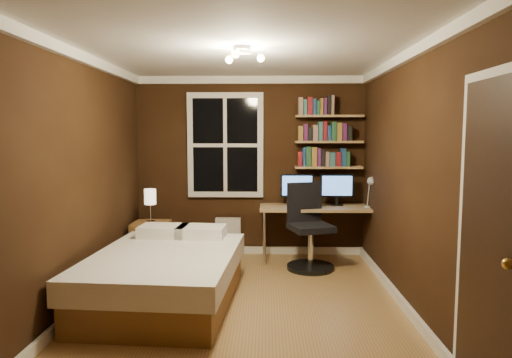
{
  "coord_description": "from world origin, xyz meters",
  "views": [
    {
      "loc": [
        0.23,
        -4.32,
        1.71
      ],
      "look_at": [
        0.12,
        0.45,
        1.24
      ],
      "focal_mm": 32.0,
      "sensor_mm": 36.0,
      "label": 1
    }
  ],
  "objects_px": {
    "bed": "(166,276)",
    "monitor_right": "(337,190)",
    "nightstand": "(151,243)",
    "desk_lamp": "(370,192)",
    "radiator": "(228,236)",
    "office_chair": "(309,235)",
    "monitor_left": "(297,190)",
    "bedside_lamp": "(150,206)",
    "desk": "(317,211)"
  },
  "relations": [
    {
      "from": "bed",
      "to": "monitor_right",
      "type": "height_order",
      "value": "monitor_right"
    },
    {
      "from": "nightstand",
      "to": "monitor_right",
      "type": "xyz_separation_m",
      "value": [
        2.47,
        0.35,
        0.67
      ]
    },
    {
      "from": "bed",
      "to": "desk_lamp",
      "type": "relative_size",
      "value": 4.56
    },
    {
      "from": "radiator",
      "to": "office_chair",
      "type": "distance_m",
      "value": 1.25
    },
    {
      "from": "bed",
      "to": "monitor_left",
      "type": "xyz_separation_m",
      "value": [
        1.44,
        1.72,
        0.67
      ]
    },
    {
      "from": "monitor_right",
      "to": "bedside_lamp",
      "type": "bearing_deg",
      "value": -172.01
    },
    {
      "from": "bed",
      "to": "desk_lamp",
      "type": "xyz_separation_m",
      "value": [
        2.37,
        1.49,
        0.68
      ]
    },
    {
      "from": "radiator",
      "to": "desk",
      "type": "distance_m",
      "value": 1.31
    },
    {
      "from": "bedside_lamp",
      "to": "desk",
      "type": "distance_m",
      "value": 2.22
    },
    {
      "from": "bedside_lamp",
      "to": "bed",
      "type": "bearing_deg",
      "value": -70.16
    },
    {
      "from": "bed",
      "to": "radiator",
      "type": "xyz_separation_m",
      "value": [
        0.48,
        1.85,
        -0.01
      ]
    },
    {
      "from": "monitor_right",
      "to": "radiator",
      "type": "bearing_deg",
      "value": 175.01
    },
    {
      "from": "desk",
      "to": "monitor_right",
      "type": "bearing_deg",
      "value": 15.83
    },
    {
      "from": "radiator",
      "to": "monitor_left",
      "type": "height_order",
      "value": "monitor_left"
    },
    {
      "from": "radiator",
      "to": "monitor_left",
      "type": "bearing_deg",
      "value": -7.79
    },
    {
      "from": "office_chair",
      "to": "nightstand",
      "type": "bearing_deg",
      "value": 158.41
    },
    {
      "from": "nightstand",
      "to": "bed",
      "type": "bearing_deg",
      "value": -68.68
    },
    {
      "from": "monitor_left",
      "to": "desk_lamp",
      "type": "xyz_separation_m",
      "value": [
        0.94,
        -0.23,
        0.0
      ]
    },
    {
      "from": "nightstand",
      "to": "monitor_right",
      "type": "bearing_deg",
      "value": 9.47
    },
    {
      "from": "radiator",
      "to": "desk",
      "type": "height_order",
      "value": "desk"
    },
    {
      "from": "nightstand",
      "to": "desk_lamp",
      "type": "xyz_separation_m",
      "value": [
        2.87,
        0.12,
        0.67
      ]
    },
    {
      "from": "monitor_right",
      "to": "office_chair",
      "type": "relative_size",
      "value": 0.42
    },
    {
      "from": "desk",
      "to": "office_chair",
      "type": "relative_size",
      "value": 1.43
    },
    {
      "from": "monitor_right",
      "to": "desk_lamp",
      "type": "xyz_separation_m",
      "value": [
        0.4,
        -0.23,
        0.0
      ]
    },
    {
      "from": "desk_lamp",
      "to": "office_chair",
      "type": "xyz_separation_m",
      "value": [
        -0.81,
        -0.25,
        -0.53
      ]
    },
    {
      "from": "monitor_right",
      "to": "office_chair",
      "type": "height_order",
      "value": "monitor_right"
    },
    {
      "from": "bed",
      "to": "bedside_lamp",
      "type": "relative_size",
      "value": 4.62
    },
    {
      "from": "nightstand",
      "to": "desk_lamp",
      "type": "distance_m",
      "value": 2.95
    },
    {
      "from": "bedside_lamp",
      "to": "monitor_left",
      "type": "height_order",
      "value": "monitor_left"
    },
    {
      "from": "bedside_lamp",
      "to": "desk_lamp",
      "type": "xyz_separation_m",
      "value": [
        2.87,
        0.12,
        0.18
      ]
    },
    {
      "from": "bed",
      "to": "monitor_left",
      "type": "distance_m",
      "value": 2.34
    },
    {
      "from": "monitor_left",
      "to": "office_chair",
      "type": "distance_m",
      "value": 0.72
    },
    {
      "from": "desk",
      "to": "monitor_left",
      "type": "height_order",
      "value": "monitor_left"
    },
    {
      "from": "office_chair",
      "to": "desk",
      "type": "bearing_deg",
      "value": 52.05
    },
    {
      "from": "desk",
      "to": "desk_lamp",
      "type": "bearing_deg",
      "value": -12.5
    },
    {
      "from": "monitor_left",
      "to": "desk_lamp",
      "type": "height_order",
      "value": "desk_lamp"
    },
    {
      "from": "desk",
      "to": "radiator",
      "type": "bearing_deg",
      "value": 170.37
    },
    {
      "from": "nightstand",
      "to": "office_chair",
      "type": "height_order",
      "value": "office_chair"
    },
    {
      "from": "bedside_lamp",
      "to": "monitor_left",
      "type": "bearing_deg",
      "value": 10.2
    },
    {
      "from": "bed",
      "to": "radiator",
      "type": "bearing_deg",
      "value": 79.4
    },
    {
      "from": "bedside_lamp",
      "to": "office_chair",
      "type": "xyz_separation_m",
      "value": [
        2.06,
        -0.13,
        -0.36
      ]
    },
    {
      "from": "radiator",
      "to": "desk_lamp",
      "type": "distance_m",
      "value": 2.05
    },
    {
      "from": "desk",
      "to": "monitor_left",
      "type": "distance_m",
      "value": 0.39
    },
    {
      "from": "bedside_lamp",
      "to": "desk_lamp",
      "type": "relative_size",
      "value": 0.99
    },
    {
      "from": "monitor_left",
      "to": "monitor_right",
      "type": "height_order",
      "value": "same"
    },
    {
      "from": "radiator",
      "to": "nightstand",
      "type": "bearing_deg",
      "value": -153.84
    },
    {
      "from": "bed",
      "to": "radiator",
      "type": "relative_size",
      "value": 3.8
    },
    {
      "from": "desk",
      "to": "office_chair",
      "type": "xyz_separation_m",
      "value": [
        -0.14,
        -0.4,
        -0.25
      ]
    },
    {
      "from": "nightstand",
      "to": "bedside_lamp",
      "type": "relative_size",
      "value": 1.29
    },
    {
      "from": "radiator",
      "to": "office_chair",
      "type": "xyz_separation_m",
      "value": [
        1.08,
        -0.61,
        0.16
      ]
    }
  ]
}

